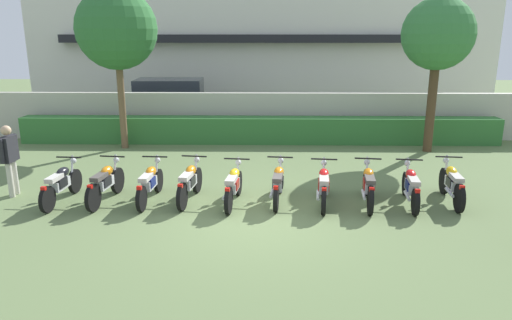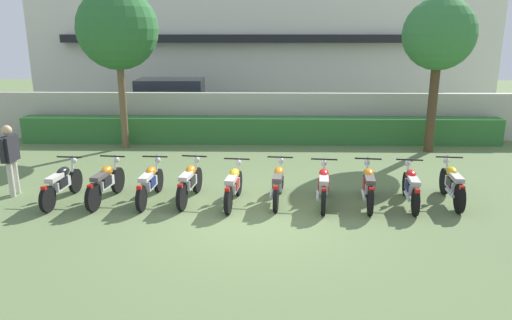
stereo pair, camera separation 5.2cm
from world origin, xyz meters
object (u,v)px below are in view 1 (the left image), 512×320
object	(u,v)px
inspector_person	(9,155)
motorcycle_in_row_7	(368,185)
tree_near_inspector	(116,30)
motorcycle_in_row_8	(411,186)
motorcycle_in_row_5	(278,183)
tree_far_side	(438,35)
motorcycle_in_row_6	(323,186)
motorcycle_in_row_4	(233,185)
motorcycle_in_row_9	(452,183)
motorcycle_in_row_0	(61,183)
motorcycle_in_row_2	(150,183)
parked_car	(173,102)
motorcycle_in_row_3	(190,182)
motorcycle_in_row_1	(105,183)

from	to	relation	value
inspector_person	motorcycle_in_row_7	bearing A→B (deg)	-3.21
tree_near_inspector	motorcycle_in_row_8	size ratio (longest dim) A/B	2.79
motorcycle_in_row_5	inspector_person	world-z (taller)	inspector_person
tree_near_inspector	motorcycle_in_row_5	size ratio (longest dim) A/B	2.78
tree_far_side	motorcycle_in_row_5	xyz separation A→B (m)	(-4.99, -4.85, -3.22)
motorcycle_in_row_5	motorcycle_in_row_7	distance (m)	2.01
motorcycle_in_row_6	inspector_person	distance (m)	7.30
tree_far_side	inspector_person	world-z (taller)	tree_far_side
motorcycle_in_row_4	motorcycle_in_row_9	size ratio (longest dim) A/B	0.97
motorcycle_in_row_0	motorcycle_in_row_2	xyz separation A→B (m)	(2.00, 0.11, -0.00)
motorcycle_in_row_2	parked_car	bearing A→B (deg)	10.59
tree_far_side	motorcycle_in_row_4	bearing A→B (deg)	-139.95
motorcycle_in_row_3	motorcycle_in_row_5	distance (m)	2.02
motorcycle_in_row_1	motorcycle_in_row_2	size ratio (longest dim) A/B	0.99
motorcycle_in_row_0	motorcycle_in_row_3	world-z (taller)	motorcycle_in_row_3
motorcycle_in_row_0	motorcycle_in_row_6	bearing A→B (deg)	-86.56
motorcycle_in_row_7	motorcycle_in_row_8	bearing A→B (deg)	-81.88
tree_far_side	inspector_person	xyz separation A→B (m)	(-11.25, -4.57, -2.66)
inspector_person	motorcycle_in_row_3	bearing A→B (deg)	-3.86
parked_car	motorcycle_in_row_2	world-z (taller)	parked_car
tree_far_side	motorcycle_in_row_9	bearing A→B (deg)	-102.38
motorcycle_in_row_7	inspector_person	xyz separation A→B (m)	(-8.26, 0.46, 0.55)
parked_car	motorcycle_in_row_0	size ratio (longest dim) A/B	2.42
motorcycle_in_row_3	motorcycle_in_row_8	bearing A→B (deg)	-84.41
motorcycle_in_row_2	motorcycle_in_row_4	distance (m)	1.93
motorcycle_in_row_2	motorcycle_in_row_7	distance (m)	4.94
tree_near_inspector	tree_far_side	world-z (taller)	tree_near_inspector
motorcycle_in_row_8	motorcycle_in_row_2	bearing A→B (deg)	95.65
motorcycle_in_row_2	motorcycle_in_row_9	distance (m)	6.86
motorcycle_in_row_3	motorcycle_in_row_9	distance (m)	5.95
tree_near_inspector	motorcycle_in_row_1	world-z (taller)	tree_near_inspector
parked_car	motorcycle_in_row_7	bearing A→B (deg)	-59.02
motorcycle_in_row_3	motorcycle_in_row_5	xyz separation A→B (m)	(2.02, 0.00, -0.01)
tree_far_side	motorcycle_in_row_5	bearing A→B (deg)	-135.78
motorcycle_in_row_0	motorcycle_in_row_3	xyz separation A→B (m)	(2.90, 0.14, 0.01)
motorcycle_in_row_1	motorcycle_in_row_2	bearing A→B (deg)	-79.60
motorcycle_in_row_2	motorcycle_in_row_7	size ratio (longest dim) A/B	1.02
tree_near_inspector	motorcycle_in_row_6	world-z (taller)	tree_near_inspector
tree_near_inspector	motorcycle_in_row_6	size ratio (longest dim) A/B	2.85
inspector_person	motorcycle_in_row_1	bearing A→B (deg)	-9.21
parked_car	motorcycle_in_row_4	size ratio (longest dim) A/B	2.50
motorcycle_in_row_7	motorcycle_in_row_8	distance (m)	0.95
motorcycle_in_row_4	motorcycle_in_row_7	size ratio (longest dim) A/B	0.98
motorcycle_in_row_3	inspector_person	bearing A→B (deg)	93.56
motorcycle_in_row_1	motorcycle_in_row_4	world-z (taller)	motorcycle_in_row_1
motorcycle_in_row_4	motorcycle_in_row_5	size ratio (longest dim) A/B	0.99
motorcycle_in_row_4	motorcycle_in_row_9	xyz separation A→B (m)	(4.93, 0.19, 0.01)
motorcycle_in_row_1	inspector_person	bearing A→B (deg)	87.56
motorcycle_in_row_5	motorcycle_in_row_9	size ratio (longest dim) A/B	0.98
motorcycle_in_row_7	motorcycle_in_row_5	bearing A→B (deg)	91.89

